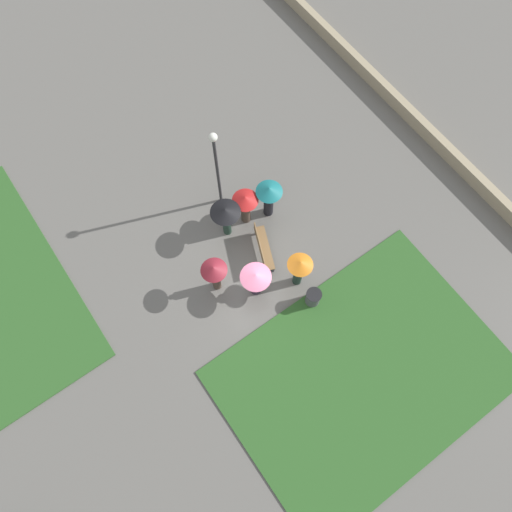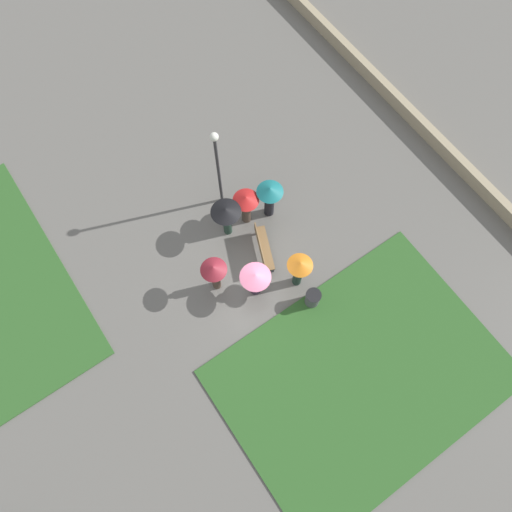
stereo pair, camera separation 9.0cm
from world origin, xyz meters
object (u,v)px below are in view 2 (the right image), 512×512
(crowd_person_pink, at_px, (255,279))
(crowd_person_black, at_px, (226,215))
(trash_bin, at_px, (313,298))
(crowd_person_teal, at_px, (270,196))
(crowd_person_orange, at_px, (299,269))
(crowd_person_maroon, at_px, (214,272))
(park_bench, at_px, (263,248))
(crowd_person_red, at_px, (246,204))
(lamp_post, at_px, (217,161))

(crowd_person_pink, bearing_deg, crowd_person_black, -131.44)
(trash_bin, height_order, crowd_person_black, crowd_person_black)
(crowd_person_teal, bearing_deg, crowd_person_pink, 80.45)
(crowd_person_orange, relative_size, crowd_person_maroon, 1.01)
(crowd_person_black, bearing_deg, crowd_person_maroon, -7.12)
(crowd_person_orange, bearing_deg, park_bench, 121.76)
(crowd_person_maroon, bearing_deg, park_bench, -153.47)
(crowd_person_teal, xyz_separation_m, crowd_person_pink, (-2.50, 2.41, -0.08))
(crowd_person_red, xyz_separation_m, crowd_person_black, (-0.03, 0.94, 0.19))
(trash_bin, bearing_deg, lamp_post, 3.94)
(lamp_post, bearing_deg, trash_bin, -176.06)
(crowd_person_teal, bearing_deg, crowd_person_orange, 108.72)
(trash_bin, distance_m, crowd_person_teal, 4.32)
(trash_bin, bearing_deg, crowd_person_orange, -0.64)
(trash_bin, height_order, crowd_person_maroon, crowd_person_maroon)
(crowd_person_orange, height_order, crowd_person_black, crowd_person_orange)
(crowd_person_red, bearing_deg, trash_bin, -34.13)
(crowd_person_orange, xyz_separation_m, crowd_person_teal, (3.12, -0.88, -0.05))
(crowd_person_pink, xyz_separation_m, crowd_person_maroon, (1.02, 1.12, 0.16))
(trash_bin, bearing_deg, crowd_person_red, 0.68)
(park_bench, bearing_deg, crowd_person_maroon, 115.43)
(lamp_post, height_order, trash_bin, lamp_post)
(lamp_post, bearing_deg, crowd_person_teal, -141.36)
(trash_bin, relative_size, crowd_person_red, 0.45)
(crowd_person_maroon, bearing_deg, crowd_person_teal, -133.86)
(trash_bin, distance_m, crowd_person_maroon, 3.87)
(lamp_post, relative_size, crowd_person_red, 2.47)
(lamp_post, xyz_separation_m, crowd_person_teal, (-1.60, -1.28, -1.56))
(park_bench, distance_m, crowd_person_pink, 1.81)
(crowd_person_teal, distance_m, crowd_person_black, 1.90)
(park_bench, distance_m, trash_bin, 2.79)
(lamp_post, height_order, crowd_person_teal, lamp_post)
(park_bench, distance_m, lamp_post, 3.84)
(crowd_person_teal, distance_m, crowd_person_pink, 3.48)
(lamp_post, height_order, crowd_person_maroon, lamp_post)
(lamp_post, relative_size, crowd_person_teal, 2.31)
(crowd_person_orange, height_order, crowd_person_pink, crowd_person_orange)
(crowd_person_orange, distance_m, crowd_person_red, 3.39)
(lamp_post, relative_size, crowd_person_black, 2.36)
(park_bench, relative_size, trash_bin, 2.34)
(crowd_person_teal, distance_m, crowd_person_maroon, 3.83)
(park_bench, distance_m, crowd_person_teal, 2.05)
(lamp_post, xyz_separation_m, crowd_person_orange, (-4.72, -0.40, -1.51))
(crowd_person_red, relative_size, crowd_person_black, 0.96)
(crowd_person_pink, distance_m, crowd_person_maroon, 1.53)
(lamp_post, xyz_separation_m, crowd_person_pink, (-4.10, 1.13, -1.64))
(crowd_person_orange, relative_size, crowd_person_teal, 1.02)
(crowd_person_red, bearing_deg, lamp_post, 159.57)
(park_bench, height_order, lamp_post, lamp_post)
(park_bench, bearing_deg, trash_bin, -149.94)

